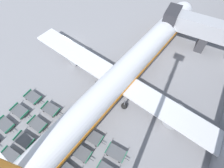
% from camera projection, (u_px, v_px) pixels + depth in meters
% --- Properties ---
extents(ground_plane, '(500.00, 500.00, 0.00)m').
position_uv_depth(ground_plane, '(72.00, 45.00, 36.38)').
color(ground_plane, gray).
extents(jet_bridge, '(17.69, 5.15, 6.61)m').
position_uv_depth(jet_bridge, '(218.00, 36.00, 31.99)').
color(jet_bridge, '#A8AAB2').
rests_on(jet_bridge, ground_plane).
extents(airplane, '(37.77, 46.61, 14.09)m').
position_uv_depth(airplane, '(123.00, 74.00, 28.32)').
color(airplane, silver).
rests_on(airplane, ground_plane).
extents(baggage_dolly_row_near_col_b, '(3.35, 1.82, 0.92)m').
position_uv_depth(baggage_dolly_row_near_col_b, '(10.00, 156.00, 23.39)').
color(baggage_dolly_row_near_col_b, '#515459').
rests_on(baggage_dolly_row_near_col_b, ground_plane).
extents(baggage_dolly_row_mid_a_col_a, '(3.39, 1.91, 0.92)m').
position_uv_depth(baggage_dolly_row_mid_a_col_a, '(5.00, 125.00, 25.93)').
color(baggage_dolly_row_mid_a_col_a, '#515459').
rests_on(baggage_dolly_row_mid_a_col_a, ground_plane).
extents(baggage_dolly_row_mid_a_col_b, '(3.36, 1.83, 0.92)m').
position_uv_depth(baggage_dolly_row_mid_a_col_b, '(25.00, 140.00, 24.63)').
color(baggage_dolly_row_mid_a_col_b, '#515459').
rests_on(baggage_dolly_row_mid_a_col_b, ground_plane).
extents(baggage_dolly_row_mid_a_col_c, '(3.39, 1.90, 0.92)m').
position_uv_depth(baggage_dolly_row_mid_a_col_c, '(45.00, 155.00, 23.48)').
color(baggage_dolly_row_mid_a_col_c, '#515459').
rests_on(baggage_dolly_row_mid_a_col_c, ground_plane).
extents(baggage_dolly_row_mid_b_col_a, '(3.36, 1.85, 0.92)m').
position_uv_depth(baggage_dolly_row_mid_b_col_a, '(20.00, 111.00, 27.19)').
color(baggage_dolly_row_mid_b_col_a, '#515459').
rests_on(baggage_dolly_row_mid_b_col_a, ground_plane).
extents(baggage_dolly_row_mid_b_col_b, '(3.37, 1.86, 0.92)m').
position_uv_depth(baggage_dolly_row_mid_b_col_b, '(38.00, 124.00, 25.96)').
color(baggage_dolly_row_mid_b_col_b, '#515459').
rests_on(baggage_dolly_row_mid_b_col_b, ground_plane).
extents(baggage_dolly_row_mid_b_col_c, '(3.34, 1.80, 0.92)m').
position_uv_depth(baggage_dolly_row_mid_b_col_c, '(59.00, 139.00, 24.73)').
color(baggage_dolly_row_mid_b_col_c, '#515459').
rests_on(baggage_dolly_row_mid_b_col_c, ground_plane).
extents(baggage_dolly_row_mid_b_col_d, '(3.34, 1.80, 0.92)m').
position_uv_depth(baggage_dolly_row_mid_b_col_d, '(81.00, 153.00, 23.65)').
color(baggage_dolly_row_mid_b_col_d, '#515459').
rests_on(baggage_dolly_row_mid_b_col_d, ground_plane).
extents(baggage_dolly_row_far_col_a, '(3.37, 1.87, 0.92)m').
position_uv_depth(baggage_dolly_row_far_col_a, '(33.00, 97.00, 28.61)').
color(baggage_dolly_row_far_col_a, '#515459').
rests_on(baggage_dolly_row_far_col_a, ground_plane).
extents(baggage_dolly_row_far_col_b, '(3.34, 1.80, 0.92)m').
position_uv_depth(baggage_dolly_row_far_col_b, '(51.00, 109.00, 27.38)').
color(baggage_dolly_row_far_col_b, '#515459').
rests_on(baggage_dolly_row_far_col_b, ground_plane).
extents(baggage_dolly_row_far_col_c, '(3.35, 1.80, 0.92)m').
position_uv_depth(baggage_dolly_row_far_col_c, '(71.00, 123.00, 26.07)').
color(baggage_dolly_row_far_col_c, '#515459').
rests_on(baggage_dolly_row_far_col_c, ground_plane).
extents(baggage_dolly_row_far_col_d, '(3.34, 1.79, 0.92)m').
position_uv_depth(baggage_dolly_row_far_col_d, '(93.00, 137.00, 24.88)').
color(baggage_dolly_row_far_col_d, '#515459').
rests_on(baggage_dolly_row_far_col_d, ground_plane).
extents(baggage_dolly_row_far_col_e, '(3.35, 1.82, 0.92)m').
position_uv_depth(baggage_dolly_row_far_col_e, '(116.00, 153.00, 23.66)').
color(baggage_dolly_row_far_col_e, '#515459').
rests_on(baggage_dolly_row_far_col_e, ground_plane).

